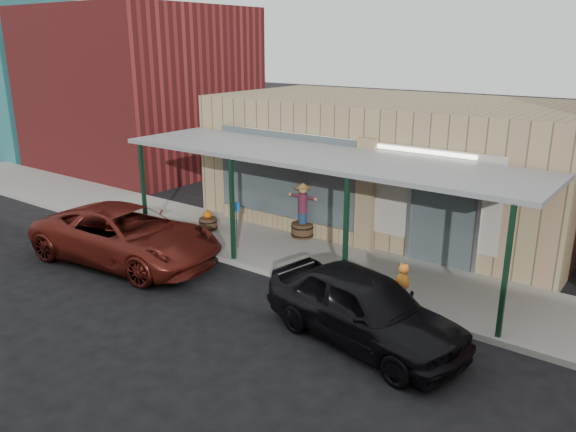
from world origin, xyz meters
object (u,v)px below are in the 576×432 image
Objects in this scene: barrel_scarecrow at (303,219)px; parked_sedan at (364,307)px; handicap_sign at (236,218)px; car_maroon at (127,235)px; barrel_pumpkin at (208,222)px.

barrel_scarecrow is 0.36× the size of parked_sedan.
parked_sedan reaches higher than handicap_sign.
car_maroon is (-2.00, -2.38, -0.27)m from handicap_sign.
parked_sedan is at bearing -17.27° from handicap_sign.
handicap_sign is 0.25× the size of car_maroon.
handicap_sign is (1.85, -0.68, 0.66)m from barrel_pumpkin.
car_maroon is at bearing -124.59° from barrel_scarecrow.
parked_sedan is at bearing -42.68° from barrel_scarecrow.
barrel_pumpkin is at bearing 165.19° from handicap_sign.
barrel_pumpkin is 2.08m from handicap_sign.
handicap_sign reaches higher than barrel_pumpkin.
barrel_pumpkin is 3.10m from car_maroon.
car_maroon is at bearing 101.74° from parked_sedan.
barrel_scarecrow reaches higher than handicap_sign.
barrel_scarecrow is at bearing 67.51° from handicap_sign.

